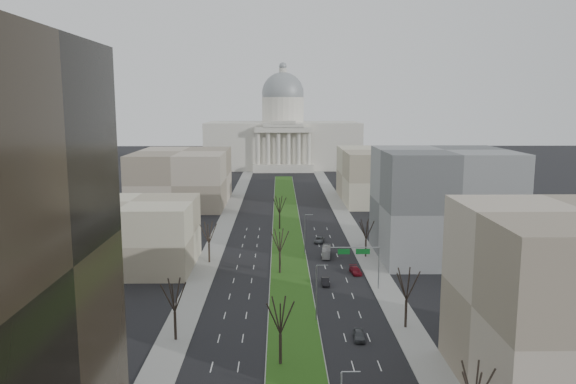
{
  "coord_description": "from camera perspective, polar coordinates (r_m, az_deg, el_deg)",
  "views": [
    {
      "loc": [
        -2.12,
        -29.3,
        34.09
      ],
      "look_at": [
        0.14,
        110.93,
        11.76
      ],
      "focal_mm": 35.0,
      "sensor_mm": 36.0,
      "label": 1
    }
  ],
  "objects": [
    {
      "name": "tree_right_mid",
      "position": [
        87.8,
        11.99,
        -9.03
      ],
      "size": [
        5.52,
        5.52,
        9.94
      ],
      "color": "black",
      "rests_on": "ground"
    },
    {
      "name": "building_beige_left",
      "position": [
        121.46,
        -15.67,
        -4.19
      ],
      "size": [
        26.0,
        22.0,
        14.0
      ],
      "primitive_type": "cube",
      "color": "tan",
      "rests_on": "ground"
    },
    {
      "name": "mast_arm_signs",
      "position": [
        104.36,
        7.76,
        -6.59
      ],
      "size": [
        9.12,
        0.24,
        8.09
      ],
      "color": "gray",
      "rests_on": "ground"
    },
    {
      "name": "capitol",
      "position": [
        299.42,
        -0.52,
        5.64
      ],
      "size": [
        80.0,
        46.0,
        55.0
      ],
      "color": "beige",
      "rests_on": "ground"
    },
    {
      "name": "car_red",
      "position": [
        114.99,
        6.88,
        -7.92
      ],
      "size": [
        2.4,
        4.78,
        1.33
      ],
      "primitive_type": "imported",
      "rotation": [
        0.0,
        0.0,
        0.12
      ],
      "color": "maroon",
      "rests_on": "ground"
    },
    {
      "name": "tree_left_mid",
      "position": [
        83.29,
        -11.48,
        -10.13
      ],
      "size": [
        5.4,
        5.4,
        9.72
      ],
      "color": "black",
      "rests_on": "ground"
    },
    {
      "name": "tree_median_a",
      "position": [
        74.41,
        -0.79,
        -12.31
      ],
      "size": [
        5.4,
        5.4,
        9.72
      ],
      "color": "black",
      "rests_on": "ground"
    },
    {
      "name": "building_far_right",
      "position": [
        199.4,
        9.82,
        1.68
      ],
      "size": [
        30.0,
        40.0,
        18.0
      ],
      "primitive_type": "cube",
      "color": "tan",
      "rests_on": "ground"
    },
    {
      "name": "sidewalk_left",
      "position": [
        129.78,
        -7.74,
        -6.23
      ],
      "size": [
        5.0,
        330.0,
        0.15
      ],
      "primitive_type": "cube",
      "color": "gray",
      "rests_on": "ground"
    },
    {
      "name": "streetlamp_median_c",
      "position": [
        127.84,
        1.74,
        -4.2
      ],
      "size": [
        1.9,
        0.2,
        9.16
      ],
      "color": "gray",
      "rests_on": "ground"
    },
    {
      "name": "sidewalk_right",
      "position": [
        130.35,
        7.81,
        -6.17
      ],
      "size": [
        5.0,
        330.0,
        0.15
      ],
      "primitive_type": "cube",
      "color": "gray",
      "rests_on": "ground"
    },
    {
      "name": "ground",
      "position": [
        153.16,
        -0.11,
        -3.81
      ],
      "size": [
        600.0,
        600.0,
        0.0
      ],
      "primitive_type": "plane",
      "color": "black",
      "rests_on": "ground"
    },
    {
      "name": "tree_median_c",
      "position": [
        151.74,
        -0.86,
        -1.24
      ],
      "size": [
        5.4,
        5.4,
        9.72
      ],
      "color": "black",
      "rests_on": "ground"
    },
    {
      "name": "tree_right_near",
      "position": [
        61.28,
        18.5,
        -18.01
      ],
      "size": [
        5.16,
        5.16,
        9.29
      ],
      "color": "black",
      "rests_on": "ground"
    },
    {
      "name": "tree_right_far",
      "position": [
        125.88,
        7.95,
        -3.69
      ],
      "size": [
        5.04,
        5.04,
        9.07
      ],
      "color": "black",
      "rests_on": "ground"
    },
    {
      "name": "tree_median_b",
      "position": [
        112.61,
        -0.84,
        -4.88
      ],
      "size": [
        5.4,
        5.4,
        9.72
      ],
      "color": "black",
      "rests_on": "ground"
    },
    {
      "name": "streetlamp_median_b",
      "position": [
        89.43,
        2.94,
        -10.08
      ],
      "size": [
        1.9,
        0.2,
        9.16
      ],
      "color": "gray",
      "rests_on": "ground"
    },
    {
      "name": "car_black",
      "position": [
        107.59,
        3.82,
        -9.07
      ],
      "size": [
        1.43,
        4.04,
        1.33
      ],
      "primitive_type": "imported",
      "rotation": [
        0.0,
        0.0,
        -0.01
      ],
      "color": "black",
      "rests_on": "ground"
    },
    {
      "name": "tree_left_far",
      "position": [
        121.36,
        -8.06,
        -4.02
      ],
      "size": [
        5.28,
        5.28,
        9.5
      ],
      "color": "black",
      "rests_on": "ground"
    },
    {
      "name": "building_far_left",
      "position": [
        193.76,
        -10.69,
        1.45
      ],
      "size": [
        30.0,
        40.0,
        18.0
      ],
      "primitive_type": "cube",
      "color": "gray",
      "rests_on": "ground"
    },
    {
      "name": "car_grey_far",
      "position": [
        139.13,
        3.19,
        -4.87
      ],
      "size": [
        2.98,
        5.09,
        1.33
      ],
      "primitive_type": "imported",
      "rotation": [
        0.0,
        0.0,
        -0.17
      ],
      "color": "#4E5256",
      "rests_on": "ground"
    },
    {
      "name": "car_grey_near",
      "position": [
        84.85,
        7.23,
        -14.22
      ],
      "size": [
        1.82,
        4.1,
        1.37
      ],
      "primitive_type": "imported",
      "rotation": [
        0.0,
        0.0,
        -0.05
      ],
      "color": "#45484C",
      "rests_on": "ground"
    },
    {
      "name": "building_grey_right",
      "position": [
        128.47,
        15.42,
        -1.18
      ],
      "size": [
        28.0,
        26.0,
        24.0
      ],
      "primitive_type": "cube",
      "color": "#5B5E60",
      "rests_on": "ground"
    },
    {
      "name": "box_van",
      "position": [
        126.9,
        3.91,
        -6.06
      ],
      "size": [
        2.56,
        7.78,
        2.13
      ],
      "primitive_type": "imported",
      "rotation": [
        0.0,
        0.0,
        -0.1
      ],
      "color": "silver",
      "rests_on": "ground"
    },
    {
      "name": "median",
      "position": [
        152.15,
        -0.1,
        -3.86
      ],
      "size": [
        8.0,
        222.03,
        0.2
      ],
      "color": "#999993",
      "rests_on": "ground"
    }
  ]
}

